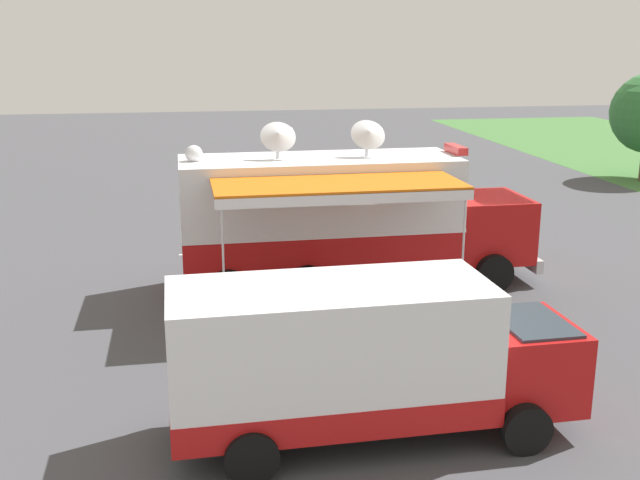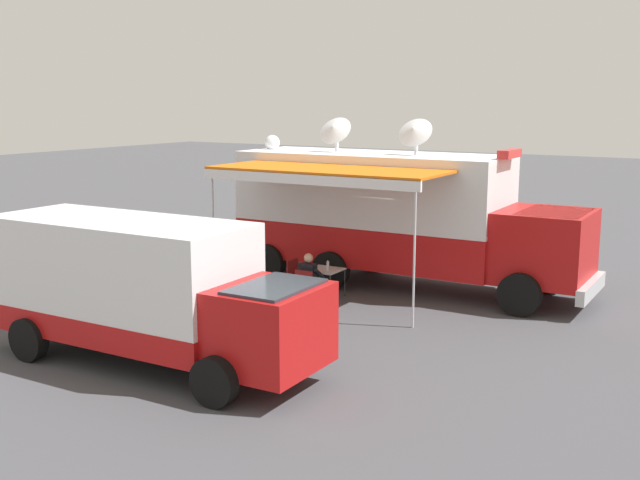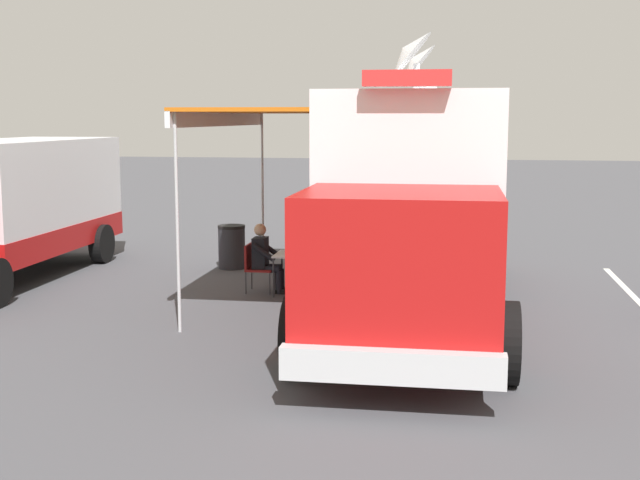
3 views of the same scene
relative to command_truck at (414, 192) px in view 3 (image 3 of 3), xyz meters
name	(u,v)px [view 3 (image 3 of 3)]	position (x,y,z in m)	size (l,w,h in m)	color
ground_plane	(416,300)	(-0.02, -0.75, -1.95)	(100.00, 100.00, 0.00)	#47474C
lot_stripe	(629,292)	(-3.79, -2.12, -1.94)	(0.12, 4.80, 0.01)	silver
command_truck	(414,192)	(0.00, 0.00, 0.00)	(4.97, 9.53, 4.53)	#B71414
folding_table	(298,257)	(2.11, -0.93, -1.27)	(0.81, 0.81, 0.73)	silver
water_bottle	(297,249)	(2.10, -0.84, -1.11)	(0.07, 0.07, 0.22)	silver
folding_chair_at_table	(255,264)	(2.91, -0.96, -1.43)	(0.49, 0.49, 0.87)	maroon
folding_chair_beside_table	(307,258)	(2.11, -1.78, -1.43)	(0.49, 0.49, 0.87)	maroon
seated_responder	(265,257)	(2.72, -0.97, -1.30)	(0.66, 0.56, 1.25)	black
trash_bin	(232,247)	(3.99, -3.21, -1.49)	(0.57, 0.57, 0.91)	#2D2D33
support_truck	(8,208)	(7.96, -1.38, -0.56)	(2.49, 6.86, 2.70)	white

